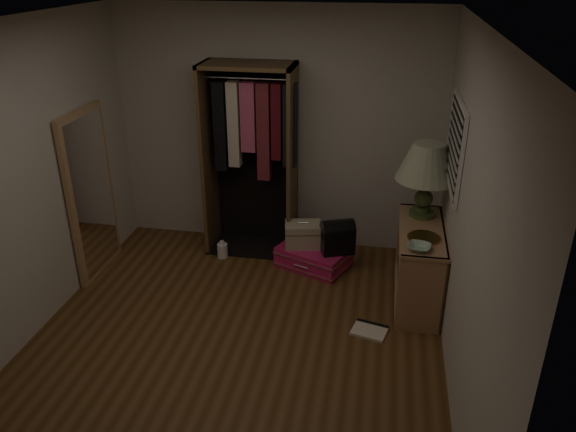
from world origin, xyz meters
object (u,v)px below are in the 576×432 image
Objects in this scene: train_case at (303,234)px; floor_mirror at (91,194)px; black_bag at (337,236)px; table_lamp at (427,164)px; pink_suitcase at (314,256)px; console_bookshelf at (418,260)px; open_wardrobe at (252,144)px; white_jug at (222,250)px.

floor_mirror is at bearing -178.26° from train_case.
black_bag is 1.19m from table_lamp.
black_bag reaches higher than pink_suitcase.
console_bookshelf is 0.88m from black_bag.
pink_suitcase is 0.27m from train_case.
open_wardrobe is 4.83× the size of train_case.
white_jug is at bearing -157.87° from pink_suitcase.
open_wardrobe is at bearing 137.92° from black_bag.
open_wardrobe is 1.21m from white_jug.
open_wardrobe is 1.35m from pink_suitcase.
open_wardrobe is 1.09m from train_case.
table_lamp is at bearing -15.07° from open_wardrobe.
table_lamp is 2.39m from white_jug.
train_case is at bearing 159.63° from console_bookshelf.
train_case is at bearing 13.00° from floor_mirror.
train_case is at bearing -26.31° from open_wardrobe.
console_bookshelf is 2.12m from white_jug.
floor_mirror is 2.51m from black_bag.
open_wardrobe is 1.21× the size of floor_mirror.
console_bookshelf reaches higher than white_jug.
white_jug is (-2.06, 0.17, -1.19)m from table_lamp.
table_lamp is (0.81, -0.11, 0.87)m from black_bag.
table_lamp reaches higher than white_jug.
pink_suitcase is at bearing 146.16° from black_bag.
black_bag is (0.25, -0.06, 0.29)m from pink_suitcase.
table_lamp is at bearing 89.16° from console_bookshelf.
train_case is at bearing 0.96° from white_jug.
floor_mirror is 4.40× the size of black_bag.
open_wardrobe reaches higher than floor_mirror.
open_wardrobe is at bearing 27.63° from floor_mirror.
table_lamp reaches higher than train_case.
table_lamp reaches higher than black_bag.
black_bag is (0.37, -0.07, 0.05)m from train_case.
open_wardrobe is at bearing 178.76° from pink_suitcase.
open_wardrobe reaches higher than train_case.
white_jug is at bearing -133.43° from open_wardrobe.
pink_suitcase is 1.20× the size of table_lamp.
table_lamp reaches higher than console_bookshelf.
console_bookshelf is at bearing -11.53° from white_jug.
pink_suitcase is 0.39m from black_bag.
open_wardrobe reaches higher than black_bag.
open_wardrobe is 1.70m from floor_mirror.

